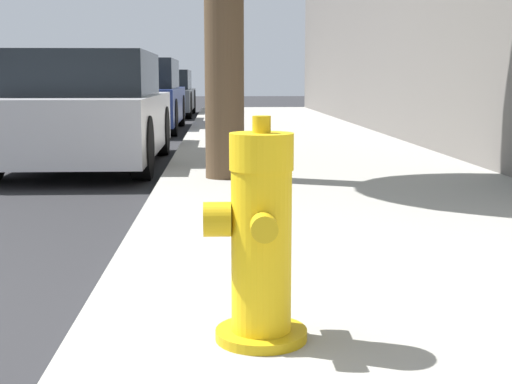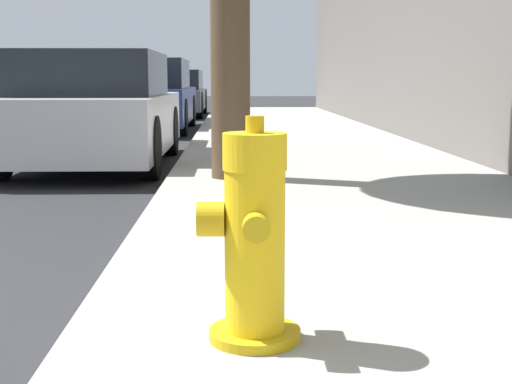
# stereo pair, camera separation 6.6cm
# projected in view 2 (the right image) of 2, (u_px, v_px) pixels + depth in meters

# --- Properties ---
(sidewalk_slab) EXTENTS (3.20, 40.00, 0.15)m
(sidewalk_slab) POSITION_uv_depth(u_px,v_px,m) (512.00, 355.00, 2.52)
(sidewalk_slab) COLOR #99968E
(sidewalk_slab) RESTS_ON ground_plane
(fire_hydrant) EXTENTS (0.35, 0.36, 0.77)m
(fire_hydrant) POSITION_uv_depth(u_px,v_px,m) (253.00, 241.00, 2.41)
(fire_hydrant) COLOR #C39C11
(fire_hydrant) RESTS_ON sidewalk_slab
(parked_car_near) EXTENTS (1.77, 3.90, 1.35)m
(parked_car_near) POSITION_uv_depth(u_px,v_px,m) (94.00, 111.00, 8.47)
(parked_car_near) COLOR #B7B7BC
(parked_car_near) RESTS_ON ground_plane
(parked_car_mid) EXTENTS (1.70, 4.37, 1.41)m
(parked_car_mid) POSITION_uv_depth(u_px,v_px,m) (148.00, 97.00, 14.18)
(parked_car_mid) COLOR navy
(parked_car_mid) RESTS_ON ground_plane
(parked_car_far) EXTENTS (1.88, 4.52, 1.27)m
(parked_car_far) POSITION_uv_depth(u_px,v_px,m) (171.00, 93.00, 19.85)
(parked_car_far) COLOR #4C5156
(parked_car_far) RESTS_ON ground_plane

